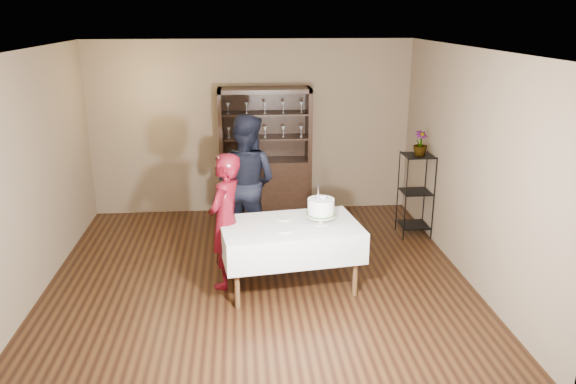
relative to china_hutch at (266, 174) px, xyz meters
name	(u,v)px	position (x,y,z in m)	size (l,w,h in m)	color
floor	(259,277)	(-0.20, -2.25, -0.66)	(5.00, 5.00, 0.00)	black
ceiling	(255,49)	(-0.20, -2.25, 2.04)	(5.00, 5.00, 0.00)	silver
back_wall	(251,128)	(-0.20, 0.25, 0.69)	(5.00, 0.02, 2.70)	#76644B
wall_left	(31,176)	(-2.70, -2.25, 0.69)	(0.02, 5.00, 2.70)	#76644B
wall_right	(469,166)	(2.30, -2.25, 0.69)	(0.02, 5.00, 2.70)	#76644B
china_hutch	(266,174)	(0.00, 0.00, 0.00)	(1.40, 0.48, 2.00)	black
plant_etagere	(416,192)	(2.08, -1.05, -0.01)	(0.42, 0.42, 1.20)	black
cake_table	(290,239)	(0.16, -2.51, -0.07)	(1.67, 1.16, 0.78)	silver
woman	(225,221)	(-0.58, -2.38, 0.13)	(0.58, 0.38, 1.59)	#3E0511
man	(246,182)	(-0.33, -1.26, 0.26)	(0.89, 0.70, 1.84)	black
cake	(321,208)	(0.50, -2.51, 0.30)	(0.35, 0.35, 0.47)	silver
plate_near	(285,230)	(0.08, -2.70, 0.12)	(0.18, 0.18, 0.01)	silver
plate_far	(284,219)	(0.10, -2.34, 0.12)	(0.16, 0.16, 0.01)	silver
potted_plant	(420,143)	(2.08, -1.09, 0.70)	(0.19, 0.19, 0.35)	#406932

